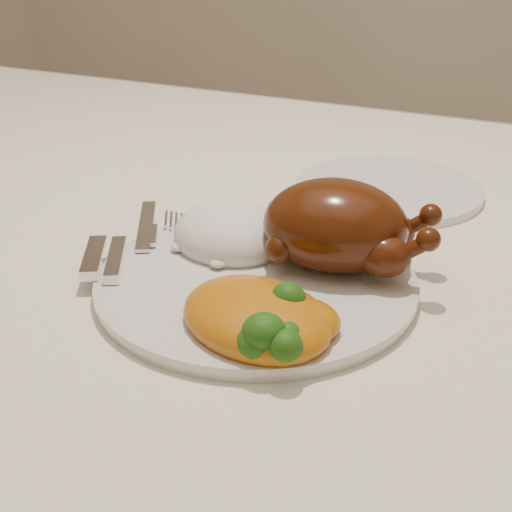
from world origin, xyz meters
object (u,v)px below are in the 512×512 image
at_px(side_plate, 388,189).
at_px(dining_table, 214,303).
at_px(dinner_plate, 256,283).
at_px(roast_chicken, 339,226).

bearing_deg(side_plate, dining_table, -134.36).
height_order(dinner_plate, roast_chicken, roast_chicken).
bearing_deg(dinner_plate, dining_table, 132.33).
distance_m(side_plate, roast_chicken, 0.23).
bearing_deg(roast_chicken, dinner_plate, -149.26).
bearing_deg(dining_table, dinner_plate, -47.67).
xyz_separation_m(dining_table, roast_chicken, (0.16, -0.07, 0.15)).
height_order(side_plate, roast_chicken, roast_chicken).
xyz_separation_m(side_plate, roast_chicken, (0.02, -0.22, 0.04)).
relative_size(dinner_plate, side_plate, 1.27).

